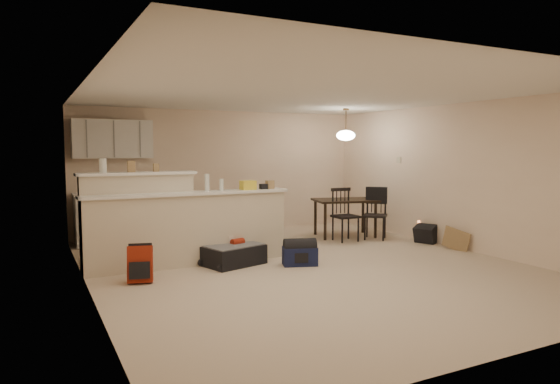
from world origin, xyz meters
TOP-DOWN VIEW (x-y plane):
  - room at (0.00, 0.00)m, footprint 7.00×7.02m
  - breakfast_bar at (-1.76, 0.98)m, footprint 3.08×0.58m
  - upper_cabinets at (-2.20, 3.32)m, footprint 1.40×0.34m
  - kitchen_counter at (-2.00, 3.19)m, footprint 1.80×0.60m
  - thermostat at (2.98, 1.55)m, footprint 0.02×0.12m
  - jar at (-2.67, 1.12)m, footprint 0.10×0.10m
  - cereal_box at (-2.28, 1.12)m, footprint 0.10×0.07m
  - small_box at (-1.93, 1.12)m, footprint 0.08×0.06m
  - bottle_a at (-1.22, 0.90)m, footprint 0.07×0.07m
  - bottle_b at (-0.99, 0.90)m, footprint 0.06×0.06m
  - bag_lump at (-0.56, 0.90)m, footprint 0.22×0.18m
  - pouch at (-0.29, 0.90)m, footprint 0.12×0.10m
  - extra_item_x at (-0.18, 0.90)m, footprint 0.12×0.10m
  - dining_table at (1.93, 1.87)m, footprint 1.33×1.04m
  - pendant_lamp at (1.93, 1.87)m, footprint 0.36×0.36m
  - dining_chair_near at (1.66, 1.45)m, footprint 0.44×0.42m
  - dining_chair_far at (2.27, 1.35)m, footprint 0.58×0.58m
  - suitcase at (-0.92, 0.61)m, footprint 0.97×0.77m
  - red_backpack at (-2.36, 0.25)m, footprint 0.36×0.27m
  - navy_duffel at (-0.05, 0.14)m, footprint 0.56×0.42m
  - black_daypack at (2.85, 0.61)m, footprint 0.38×0.43m
  - cardboard_sheet at (2.85, -0.11)m, footprint 0.13×0.46m

SIDE VIEW (x-z plane):
  - navy_duffel at x=-0.05m, z-range 0.00..0.27m
  - suitcase at x=-0.92m, z-range 0.00..0.29m
  - black_daypack at x=2.85m, z-range 0.00..0.32m
  - cardboard_sheet at x=2.85m, z-range 0.00..0.36m
  - red_backpack at x=-2.36m, z-range 0.00..0.47m
  - kitchen_counter at x=-2.00m, z-range 0.00..0.90m
  - dining_chair_far at x=2.27m, z-range 0.00..0.97m
  - dining_chair_near at x=1.66m, z-range 0.00..0.99m
  - breakfast_bar at x=-1.76m, z-range -0.09..1.30m
  - dining_table at x=1.93m, z-range 0.28..1.01m
  - pouch at x=-0.29m, z-range 1.09..1.17m
  - extra_item_x at x=-0.18m, z-range 1.09..1.22m
  - bag_lump at x=-0.56m, z-range 1.09..1.23m
  - bottle_b at x=-0.99m, z-range 1.09..1.27m
  - bottle_a at x=-1.22m, z-range 1.09..1.35m
  - room at x=0.00m, z-range 0.00..2.50m
  - small_box at x=-1.93m, z-range 1.39..1.51m
  - cereal_box at x=-2.28m, z-range 1.39..1.55m
  - jar at x=-2.67m, z-range 1.39..1.59m
  - thermostat at x=2.98m, z-range 1.44..1.56m
  - upper_cabinets at x=-2.20m, z-range 1.55..2.25m
  - pendant_lamp at x=1.93m, z-range 1.68..2.30m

